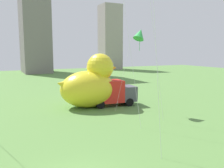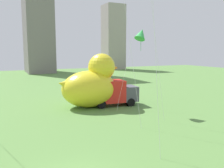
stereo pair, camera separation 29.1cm
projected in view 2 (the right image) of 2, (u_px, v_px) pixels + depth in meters
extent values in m
ellipsoid|color=yellow|center=(89.00, 89.00, 26.37)|extent=(6.12, 4.52, 3.99)
sphere|color=yellow|center=(102.00, 67.00, 26.66)|extent=(2.98, 2.98, 2.98)
cone|color=orange|center=(113.00, 68.00, 27.25)|extent=(1.34, 1.34, 1.34)
cone|color=yellow|center=(65.00, 84.00, 25.15)|extent=(1.83, 1.60, 1.92)
cube|color=red|center=(106.00, 91.00, 26.83)|extent=(4.19, 2.71, 2.40)
cube|color=#4C4C56|center=(129.00, 93.00, 27.77)|extent=(1.78, 2.45, 1.68)
cylinder|color=black|center=(127.00, 100.00, 27.82)|extent=(1.15, 2.48, 0.90)
cylinder|color=black|center=(99.00, 102.00, 26.73)|extent=(1.15, 2.48, 0.90)
cube|color=gray|center=(37.00, 7.00, 66.21)|extent=(7.17, 11.52, 35.82)
cube|color=#9E938C|center=(113.00, 37.00, 78.88)|extent=(6.23, 6.13, 20.72)
cylinder|color=silver|center=(154.00, 14.00, 14.16)|extent=(0.65, 2.93, 16.56)
cylinder|color=silver|center=(130.00, 46.00, 19.62)|extent=(0.48, 3.06, 13.06)
cylinder|color=silver|center=(125.00, 72.00, 25.84)|extent=(3.02, 1.97, 7.82)
cone|color=green|center=(141.00, 34.00, 24.37)|extent=(1.82, 1.64, 1.49)
cylinder|color=green|center=(141.00, 43.00, 24.49)|extent=(0.04, 0.04, 1.60)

